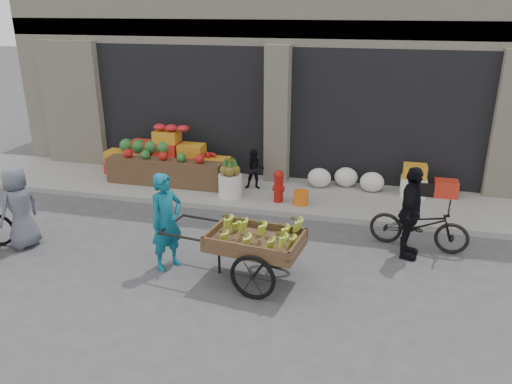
% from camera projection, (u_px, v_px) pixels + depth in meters
% --- Properties ---
extents(ground, '(80.00, 80.00, 0.00)m').
position_uv_depth(ground, '(208.00, 289.00, 7.70)').
color(ground, '#424244').
rests_on(ground, ground).
extents(sidewalk, '(18.00, 2.20, 0.12)m').
position_uv_depth(sidewalk, '(268.00, 194.00, 11.39)').
color(sidewalk, gray).
rests_on(sidewalk, ground).
extents(building, '(14.00, 6.45, 7.00)m').
position_uv_depth(building, '(301.00, 33.00, 13.79)').
color(building, beige).
rests_on(building, ground).
extents(fruit_display, '(3.10, 1.12, 1.24)m').
position_uv_depth(fruit_display, '(171.00, 157.00, 12.00)').
color(fruit_display, red).
rests_on(fruit_display, sidewalk).
extents(pineapple_bin, '(0.52, 0.52, 0.50)m').
position_uv_depth(pineapple_bin, '(230.00, 186.00, 11.00)').
color(pineapple_bin, silver).
rests_on(pineapple_bin, sidewalk).
extents(fire_hydrant, '(0.22, 0.22, 0.71)m').
position_uv_depth(fire_hydrant, '(279.00, 185.00, 10.65)').
color(fire_hydrant, '#A5140F').
rests_on(fire_hydrant, sidewalk).
extents(orange_bucket, '(0.32, 0.32, 0.30)m').
position_uv_depth(orange_bucket, '(301.00, 198.00, 10.57)').
color(orange_bucket, orange).
rests_on(orange_bucket, sidewalk).
extents(right_bay_goods, '(3.35, 0.60, 0.70)m').
position_uv_depth(right_bay_goods, '(388.00, 180.00, 11.20)').
color(right_bay_goods, silver).
rests_on(right_bay_goods, sidewalk).
extents(seated_person, '(0.51, 0.43, 0.93)m').
position_uv_depth(seated_person, '(255.00, 169.00, 11.38)').
color(seated_person, black).
rests_on(seated_person, sidewalk).
extents(banana_cart, '(2.53, 1.28, 1.02)m').
position_uv_depth(banana_cart, '(252.00, 238.00, 7.70)').
color(banana_cart, brown).
rests_on(banana_cart, ground).
extents(vendor_woman, '(0.64, 0.71, 1.64)m').
position_uv_depth(vendor_woman, '(166.00, 222.00, 8.08)').
color(vendor_woman, '#0F6179').
rests_on(vendor_woman, ground).
extents(vendor_grey, '(0.66, 0.84, 1.51)m').
position_uv_depth(vendor_grey, '(19.00, 208.00, 8.81)').
color(vendor_grey, slate).
rests_on(vendor_grey, ground).
extents(bicycle, '(1.79, 0.85, 0.90)m').
position_uv_depth(bicycle, '(419.00, 225.00, 8.86)').
color(bicycle, black).
rests_on(bicycle, ground).
extents(cyclist, '(0.54, 1.00, 1.63)m').
position_uv_depth(cyclist, '(410.00, 213.00, 8.41)').
color(cyclist, black).
rests_on(cyclist, ground).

